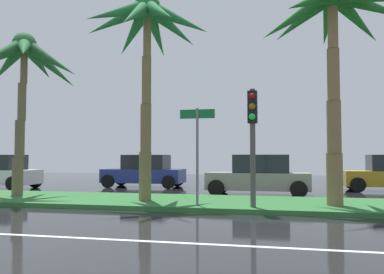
{
  "coord_description": "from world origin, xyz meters",
  "views": [
    {
      "loc": [
        4.26,
        -5.57,
        1.68
      ],
      "look_at": [
        0.39,
        11.53,
        2.49
      ],
      "focal_mm": 37.65,
      "sensor_mm": 36.0,
      "label": 1
    }
  ],
  "objects_px": {
    "palm_tree_centre_left": "(146,31)",
    "car_in_traffic_second": "(144,171)",
    "street_name_sign": "(197,143)",
    "car_in_traffic_third": "(259,176)",
    "palm_tree_centre": "(333,23)",
    "palm_tree_mid_left": "(24,65)",
    "traffic_signal_median_right": "(253,125)"
  },
  "relations": [
    {
      "from": "palm_tree_centre_left",
      "to": "car_in_traffic_second",
      "type": "relative_size",
      "value": 1.66
    },
    {
      "from": "street_name_sign",
      "to": "car_in_traffic_second",
      "type": "xyz_separation_m",
      "value": [
        -4.68,
        8.38,
        -1.25
      ]
    },
    {
      "from": "car_in_traffic_third",
      "to": "palm_tree_centre_left",
      "type": "bearing_deg",
      "value": 50.91
    },
    {
      "from": "car_in_traffic_second",
      "to": "palm_tree_centre_left",
      "type": "bearing_deg",
      "value": 109.78
    },
    {
      "from": "street_name_sign",
      "to": "car_in_traffic_second",
      "type": "distance_m",
      "value": 9.68
    },
    {
      "from": "car_in_traffic_second",
      "to": "car_in_traffic_third",
      "type": "relative_size",
      "value": 1.0
    },
    {
      "from": "palm_tree_centre",
      "to": "street_name_sign",
      "type": "relative_size",
      "value": 2.33
    },
    {
      "from": "palm_tree_mid_left",
      "to": "traffic_signal_median_right",
      "type": "xyz_separation_m",
      "value": [
        8.98,
        -1.63,
        -2.65
      ]
    },
    {
      "from": "traffic_signal_median_right",
      "to": "palm_tree_mid_left",
      "type": "bearing_deg",
      "value": 169.68
    },
    {
      "from": "car_in_traffic_second",
      "to": "car_in_traffic_third",
      "type": "xyz_separation_m",
      "value": [
        6.25,
        -3.13,
        0.0
      ]
    },
    {
      "from": "traffic_signal_median_right",
      "to": "car_in_traffic_second",
      "type": "bearing_deg",
      "value": 127.11
    },
    {
      "from": "palm_tree_mid_left",
      "to": "palm_tree_centre_left",
      "type": "height_order",
      "value": "palm_tree_centre_left"
    },
    {
      "from": "traffic_signal_median_right",
      "to": "car_in_traffic_third",
      "type": "height_order",
      "value": "traffic_signal_median_right"
    },
    {
      "from": "palm_tree_centre_left",
      "to": "car_in_traffic_second",
      "type": "bearing_deg",
      "value": 109.78
    },
    {
      "from": "traffic_signal_median_right",
      "to": "street_name_sign",
      "type": "distance_m",
      "value": 1.78
    },
    {
      "from": "palm_tree_centre_left",
      "to": "car_in_traffic_third",
      "type": "xyz_separation_m",
      "value": [
        3.56,
        4.38,
        -5.16
      ]
    },
    {
      "from": "car_in_traffic_second",
      "to": "car_in_traffic_third",
      "type": "bearing_deg",
      "value": 153.4
    },
    {
      "from": "car_in_traffic_third",
      "to": "car_in_traffic_second",
      "type": "bearing_deg",
      "value": -26.6
    },
    {
      "from": "palm_tree_centre_left",
      "to": "car_in_traffic_third",
      "type": "relative_size",
      "value": 1.66
    },
    {
      "from": "palm_tree_mid_left",
      "to": "car_in_traffic_third",
      "type": "height_order",
      "value": "palm_tree_mid_left"
    },
    {
      "from": "palm_tree_mid_left",
      "to": "street_name_sign",
      "type": "height_order",
      "value": "palm_tree_mid_left"
    },
    {
      "from": "palm_tree_mid_left",
      "to": "car_in_traffic_second",
      "type": "distance_m",
      "value": 8.51
    },
    {
      "from": "car_in_traffic_second",
      "to": "palm_tree_centre",
      "type": "bearing_deg",
      "value": 139.16
    },
    {
      "from": "palm_tree_centre",
      "to": "car_in_traffic_second",
      "type": "bearing_deg",
      "value": 139.16
    },
    {
      "from": "car_in_traffic_second",
      "to": "car_in_traffic_third",
      "type": "distance_m",
      "value": 7.0
    },
    {
      "from": "palm_tree_mid_left",
      "to": "palm_tree_centre_left",
      "type": "relative_size",
      "value": 0.89
    },
    {
      "from": "car_in_traffic_third",
      "to": "palm_tree_centre",
      "type": "bearing_deg",
      "value": 119.7
    },
    {
      "from": "palm_tree_centre_left",
      "to": "street_name_sign",
      "type": "distance_m",
      "value": 4.47
    },
    {
      "from": "palm_tree_centre_left",
      "to": "palm_tree_centre",
      "type": "height_order",
      "value": "palm_tree_centre_left"
    },
    {
      "from": "palm_tree_centre",
      "to": "traffic_signal_median_right",
      "type": "bearing_deg",
      "value": -161.3
    },
    {
      "from": "traffic_signal_median_right",
      "to": "car_in_traffic_second",
      "type": "xyz_separation_m",
      "value": [
        -6.38,
        8.44,
        -1.76
      ]
    },
    {
      "from": "palm_tree_centre_left",
      "to": "street_name_sign",
      "type": "bearing_deg",
      "value": -23.69
    }
  ]
}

